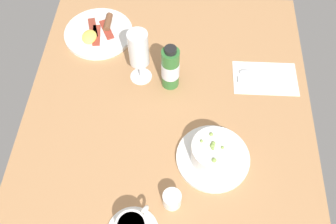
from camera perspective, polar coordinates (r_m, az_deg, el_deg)
The scene contains 7 objects.
ground_plane at distance 109.66cm, azimuth -0.14°, elevation -2.28°, with size 110.00×84.00×3.00cm, color #B27F51.
porridge_bowl at distance 100.97cm, azimuth 6.92°, elevation -6.20°, with size 19.83×19.83×7.76cm.
cutlery_setting at distance 121.34cm, azimuth 14.23°, elevation 5.03°, with size 13.08×19.91×0.90cm.
creamer_jug at distance 96.35cm, azimuth 0.64°, elevation -13.02°, with size 5.40×5.03×5.08cm.
wine_glass at distance 109.50cm, azimuth -4.44°, elevation 9.18°, with size 6.71×6.71×18.42cm.
sauce_bottle_green at distance 110.93cm, azimuth 0.40°, elevation 6.63°, with size 5.37×5.37×15.72cm.
breakfast_plate at distance 131.35cm, azimuth -10.43°, elevation 11.62°, with size 22.85×22.85×3.70cm.
Camera 1 is at (-55.58, -3.83, 92.96)cm, focal length 40.51 mm.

